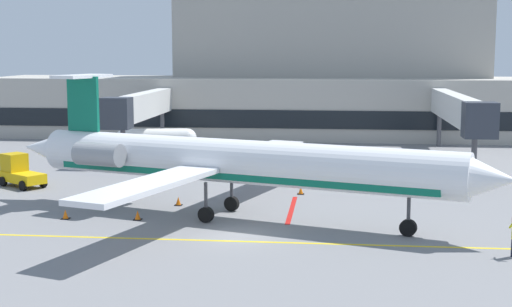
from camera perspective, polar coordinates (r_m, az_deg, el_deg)
The scene contains 12 objects.
ground at distance 39.19m, azimuth -1.36°, elevation -6.44°, with size 120.00×120.00×0.11m.
terminal_building at distance 84.67m, azimuth 3.23°, elevation 6.47°, with size 63.52×12.65×19.43m.
jet_bridge_west at distance 66.17m, azimuth 15.37°, elevation 3.28°, with size 2.40×23.47×5.97m.
jet_bridge_east at distance 70.11m, azimuth -8.95°, elevation 3.59°, with size 2.40×18.80×5.83m.
regional_jet at distance 42.63m, azimuth -1.98°, elevation -0.64°, with size 30.29×23.81×8.20m.
baggage_tug at distance 55.63m, azimuth -17.85°, elevation -1.37°, with size 3.98×3.45×2.32m.
pushback_tractor at distance 62.98m, azimuth -12.43°, elevation -0.15°, with size 3.86×3.94×2.22m.
fuel_tank at distance 72.06m, azimuth -7.75°, elevation 1.18°, with size 7.76×2.88×2.20m.
safety_cone_alpha at distance 44.25m, azimuth -14.56°, elevation -4.62°, with size 0.47×0.47×0.55m.
safety_cone_bravo at distance 46.81m, azimuth -6.04°, elevation -3.72°, with size 0.47×0.47×0.55m.
safety_cone_charlie at distance 50.20m, azimuth 3.49°, elevation -2.89°, with size 0.47×0.47×0.55m.
safety_cone_delta at distance 43.17m, azimuth -9.16°, elevation -4.78°, with size 0.47×0.47×0.55m.
Camera 1 is at (4.99, -37.62, 9.72)m, focal length 51.60 mm.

